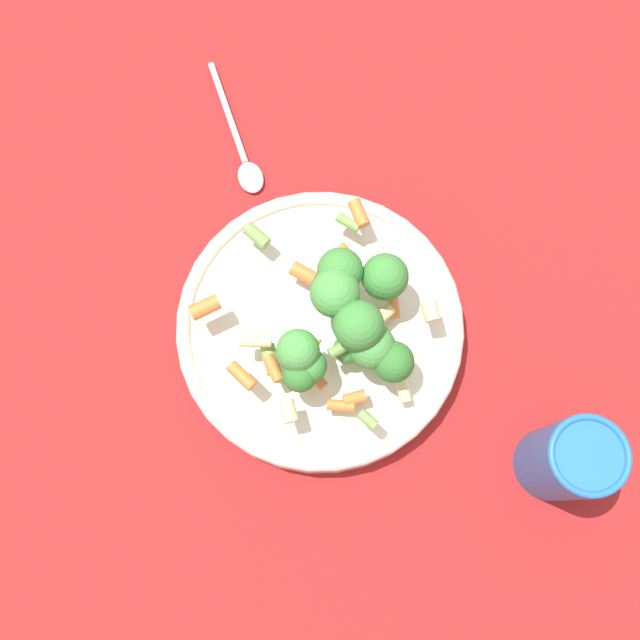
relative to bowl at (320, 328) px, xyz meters
The scene contains 5 objects.
ground_plane 0.02m from the bowl, ahead, with size 3.00×3.00×0.00m, color maroon.
bowl is the anchor object (origin of this frame).
pasta_salad 0.07m from the bowl, 88.50° to the right, with size 0.22×0.22×0.08m.
cup 0.26m from the bowl, 93.32° to the right, with size 0.07×0.07×0.11m.
spoon 0.21m from the bowl, 50.16° to the left, with size 0.12×0.13×0.01m.
Camera 1 is at (-0.15, -0.08, 0.72)m, focal length 42.00 mm.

